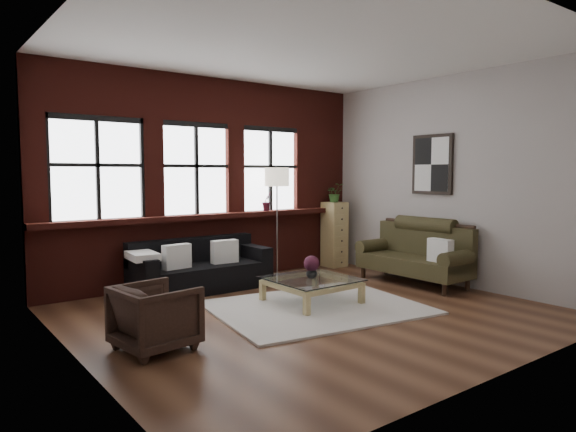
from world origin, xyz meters
TOP-DOWN VIEW (x-y plane):
  - floor at (0.00, 0.00)m, footprint 5.50×5.50m
  - ceiling at (0.00, 0.00)m, footprint 5.50×5.50m
  - wall_back at (0.00, 2.50)m, footprint 5.50×0.00m
  - wall_front at (0.00, -2.50)m, footprint 5.50×0.00m
  - wall_left at (-2.75, 0.00)m, footprint 0.00×5.00m
  - wall_right at (2.75, 0.00)m, footprint 0.00×5.00m
  - brick_backwall at (0.00, 2.44)m, footprint 5.50×0.12m
  - sill_ledge at (0.00, 2.35)m, footprint 5.50×0.30m
  - window_left at (-1.80, 2.45)m, footprint 1.38×0.10m
  - window_mid at (-0.30, 2.45)m, footprint 1.38×0.10m
  - window_right at (1.10, 2.45)m, footprint 1.38×0.10m
  - wall_poster at (2.72, 0.30)m, footprint 0.05×0.74m
  - shag_rug at (0.17, 0.10)m, footprint 2.83×2.37m
  - dark_sofa at (-0.51, 1.90)m, footprint 2.01×0.82m
  - pillow_a at (-0.94, 1.80)m, footprint 0.41×0.18m
  - pillow_b at (-0.17, 1.80)m, footprint 0.41×0.16m
  - vintage_settee at (2.30, 0.30)m, footprint 0.81×1.83m
  - pillow_settee at (2.22, -0.25)m, footprint 0.17×0.39m
  - armchair at (-2.06, -0.12)m, footprint 0.80×0.78m
  - coffee_table at (0.28, 0.33)m, footprint 1.05×1.05m
  - vase at (0.28, 0.33)m, footprint 0.19×0.19m
  - flowers at (0.28, 0.33)m, footprint 0.21×0.21m
  - drawer_chest at (2.35, 2.16)m, footprint 0.36×0.36m
  - potted_plant_top at (2.35, 2.16)m, footprint 0.39×0.36m
  - floor_lamp at (0.96, 2.04)m, footprint 0.40×0.40m
  - sill_plant at (0.95, 2.32)m, footprint 0.22×0.20m

SIDE VIEW (x-z plane):
  - floor at x=0.00m, z-range 0.00..0.00m
  - shag_rug at x=0.17m, z-range 0.00..0.03m
  - coffee_table at x=0.28m, z-range -0.01..0.34m
  - armchair at x=-2.06m, z-range 0.00..0.65m
  - dark_sofa at x=-0.51m, z-range 0.00..0.73m
  - vase at x=0.28m, z-range 0.34..0.49m
  - vintage_settee at x=2.30m, z-range 0.00..0.98m
  - flowers at x=0.28m, z-range 0.43..0.64m
  - pillow_a at x=-0.94m, z-range 0.38..0.72m
  - pillow_b at x=-0.17m, z-range 0.38..0.72m
  - drawer_chest at x=2.35m, z-range 0.00..1.19m
  - pillow_settee at x=2.22m, z-range 0.43..0.77m
  - floor_lamp at x=0.96m, z-range 0.00..1.95m
  - sill_ledge at x=0.00m, z-range 1.00..1.08m
  - sill_plant at x=0.95m, z-range 1.08..1.40m
  - potted_plant_top at x=2.35m, z-range 1.19..1.53m
  - wall_back at x=0.00m, z-range -1.15..4.35m
  - wall_front at x=0.00m, z-range -1.15..4.35m
  - wall_left at x=-2.75m, z-range -0.90..4.10m
  - wall_right at x=2.75m, z-range -0.90..4.10m
  - brick_backwall at x=0.00m, z-range 0.00..3.20m
  - window_left at x=-1.80m, z-range 1.00..2.50m
  - window_mid at x=-0.30m, z-range 1.00..2.50m
  - window_right at x=1.10m, z-range 1.00..2.50m
  - wall_poster at x=2.72m, z-range 1.38..2.32m
  - ceiling at x=0.00m, z-range 3.20..3.20m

